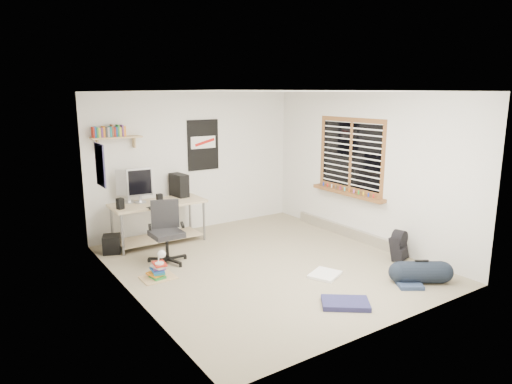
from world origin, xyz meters
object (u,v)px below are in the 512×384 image
office_chair (166,231)px  backpack (399,248)px  duffel_bag (421,273)px  book_stack (158,268)px  desk (159,222)px

office_chair → backpack: office_chair is taller
office_chair → duffel_bag: bearing=-26.4°
backpack → book_stack: 3.56m
backpack → duffel_bag: (-0.42, -0.71, -0.06)m
desk → backpack: desk is taller
duffel_bag → backpack: bearing=92.5°
office_chair → desk: bearing=94.2°
desk → duffel_bag: desk is taller
backpack → book_stack: bearing=142.5°
desk → backpack: bearing=-24.6°
duffel_bag → book_stack: duffel_bag is taller
backpack → book_stack: (-3.28, 1.37, -0.05)m
desk → duffel_bag: size_ratio=2.64×
desk → backpack: size_ratio=4.27×
duffel_bag → book_stack: 3.54m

